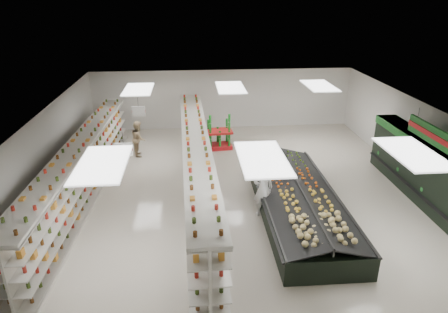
{
  "coord_description": "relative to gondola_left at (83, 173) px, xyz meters",
  "views": [
    {
      "loc": [
        -1.78,
        -13.23,
        7.13
      ],
      "look_at": [
        -0.56,
        0.89,
        1.19
      ],
      "focal_mm": 32.0,
      "sensor_mm": 36.0,
      "label": 1
    }
  ],
  "objects": [
    {
      "name": "produce_island",
      "position": [
        7.53,
        -1.84,
        -0.47
      ],
      "size": [
        2.72,
        7.32,
        1.09
      ],
      "rotation": [
        0.0,
        0.0,
        -0.01
      ],
      "color": "black",
      "rests_on": "floor"
    },
    {
      "name": "shopper_main",
      "position": [
        6.33,
        -1.82,
        -0.01
      ],
      "size": [
        0.77,
        0.57,
        1.92
      ],
      "primitive_type": "imported",
      "rotation": [
        0.0,
        0.0,
        3.31
      ],
      "color": "white",
      "rests_on": "floor"
    },
    {
      "name": "aisle_sign_far",
      "position": [
        1.98,
        1.69,
        1.78
      ],
      "size": [
        0.52,
        0.06,
        0.75
      ],
      "color": "white",
      "rests_on": "ceiling"
    },
    {
      "name": "ceiling",
      "position": [
        5.78,
        -0.31,
        2.23
      ],
      "size": [
        14.0,
        16.0,
        0.02
      ],
      "primitive_type": "cube",
      "color": "white",
      "rests_on": "wall_back"
    },
    {
      "name": "shopper_background",
      "position": [
        1.58,
        3.94,
        -0.15
      ],
      "size": [
        0.57,
        0.84,
        1.64
      ],
      "primitive_type": "imported",
      "rotation": [
        0.0,
        0.0,
        1.68
      ],
      "color": "#A08062",
      "rests_on": "floor"
    },
    {
      "name": "produce_wall_case",
      "position": [
        12.31,
        -1.81,
        0.27
      ],
      "size": [
        0.93,
        8.0,
        2.2
      ],
      "color": "black",
      "rests_on": "floor"
    },
    {
      "name": "floor",
      "position": [
        5.78,
        -0.31,
        -0.97
      ],
      "size": [
        16.0,
        16.0,
        0.0
      ],
      "primitive_type": "plane",
      "color": "beige",
      "rests_on": "ground"
    },
    {
      "name": "wall_back",
      "position": [
        5.78,
        7.69,
        0.63
      ],
      "size": [
        14.0,
        0.02,
        3.2
      ],
      "primitive_type": "cube",
      "color": "white",
      "rests_on": "floor"
    },
    {
      "name": "aisle_sign_near",
      "position": [
        1.98,
        -2.31,
        1.78
      ],
      "size": [
        0.52,
        0.06,
        0.75
      ],
      "color": "white",
      "rests_on": "ceiling"
    },
    {
      "name": "wall_left",
      "position": [
        -1.22,
        -0.31,
        0.63
      ],
      "size": [
        0.02,
        16.0,
        3.2
      ],
      "primitive_type": "cube",
      "color": "white",
      "rests_on": "floor"
    },
    {
      "name": "gondola_left",
      "position": [
        0.0,
        0.0,
        0.0
      ],
      "size": [
        1.37,
        12.22,
        2.11
      ],
      "rotation": [
        0.0,
        0.0,
        -0.04
      ],
      "color": "silver",
      "rests_on": "floor"
    },
    {
      "name": "wall_right",
      "position": [
        12.78,
        -0.31,
        0.63
      ],
      "size": [
        0.02,
        16.0,
        3.2
      ],
      "primitive_type": "cube",
      "color": "white",
      "rests_on": "floor"
    },
    {
      "name": "hortifruti_banner",
      "position": [
        12.02,
        -1.81,
        1.68
      ],
      "size": [
        0.12,
        3.2,
        0.95
      ],
      "color": "#1D6C24",
      "rests_on": "ceiling"
    },
    {
      "name": "soda_endcap",
      "position": [
        5.31,
        4.49,
        -0.19
      ],
      "size": [
        1.34,
        0.98,
        1.62
      ],
      "rotation": [
        0.0,
        0.0,
        0.1
      ],
      "color": "red",
      "rests_on": "floor"
    },
    {
      "name": "gondola_center",
      "position": [
        4.14,
        -0.26,
        0.06
      ],
      "size": [
        1.28,
        12.94,
        2.24
      ],
      "rotation": [
        0.0,
        0.0,
        0.02
      ],
      "color": "silver",
      "rests_on": "floor"
    }
  ]
}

